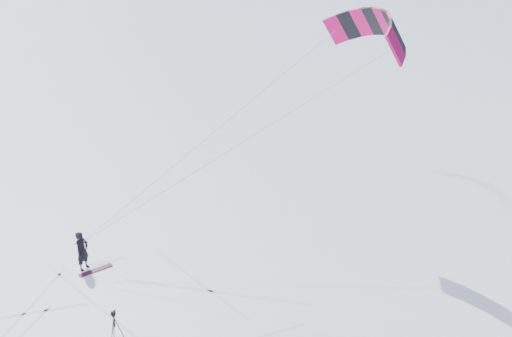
{
  "coord_description": "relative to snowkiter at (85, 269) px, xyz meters",
  "views": [
    {
      "loc": [
        6.91,
        -13.21,
        12.03
      ],
      "look_at": [
        5.96,
        6.61,
        3.95
      ],
      "focal_mm": 35.0,
      "sensor_mm": 36.0,
      "label": 1
    }
  ],
  "objects": [
    {
      "name": "horizon_hills",
      "position": [
        1.28,
        -4.58,
        4.85
      ],
      "size": [
        704.84,
        706.81,
        10.86
      ],
      "color": "#1E263F",
      "rests_on": "ground"
    },
    {
      "name": "snowkiter",
      "position": [
        0.0,
        0.0,
        0.0
      ],
      "size": [
        0.61,
        0.74,
        1.76
      ],
      "primitive_type": "imported",
      "rotation": [
        0.0,
        0.0,
        1.23
      ],
      "color": "black",
      "rests_on": "ground"
    },
    {
      "name": "snowboard",
      "position": [
        0.51,
        -0.13,
        0.02
      ],
      "size": [
        1.27,
        1.12,
        0.04
      ],
      "primitive_type": "cube",
      "rotation": [
        0.0,
        0.0,
        0.69
      ],
      "color": "maroon",
      "rests_on": "ground"
    },
    {
      "name": "tripod",
      "position": [
        2.87,
        -4.67,
        0.97
      ],
      "size": [
        0.66,
        0.72,
        1.51
      ],
      "rotation": [
        0.0,
        0.0,
        0.1
      ],
      "color": "black",
      "rests_on": "ground"
    },
    {
      "name": "power_kite",
      "position": [
        12.03,
        3.92,
        9.54
      ],
      "size": [
        13.38,
        6.79,
        9.2
      ],
      "color": "#C40755",
      "rests_on": "ground"
    }
  ]
}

